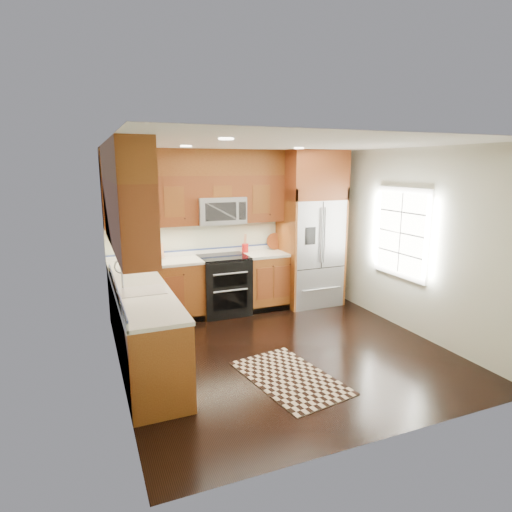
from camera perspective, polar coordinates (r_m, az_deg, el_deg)
name	(u,v)px	position (r m, az deg, el deg)	size (l,w,h in m)	color
ground	(283,350)	(5.70, 3.58, -12.44)	(4.00, 4.00, 0.00)	black
wall_back	(231,230)	(7.12, -3.31, 3.45)	(4.00, 0.02, 2.60)	beige
wall_left	(115,267)	(4.79, -18.31, -1.34)	(0.02, 4.00, 2.60)	beige
wall_right	(412,242)	(6.42, 20.05, 1.80)	(0.02, 4.00, 2.60)	beige
window	(401,233)	(6.53, 18.79, 2.95)	(0.04, 1.10, 1.30)	white
base_cabinets	(173,308)	(5.97, -11.02, -6.85)	(2.85, 3.00, 0.90)	brown
countertop	(180,272)	(5.97, -10.08, -2.09)	(2.86, 3.01, 0.04)	beige
upper_cabinets	(171,191)	(5.87, -11.23, 8.55)	(2.85, 3.00, 1.15)	brown
range	(224,285)	(6.91, -4.29, -3.88)	(0.76, 0.67, 0.95)	black
microwave	(220,210)	(6.81, -4.80, 6.09)	(0.76, 0.40, 0.42)	#B2B2B7
refrigerator	(311,229)	(7.31, 7.34, 3.63)	(0.98, 0.75, 2.60)	#B2B2B7
sink_faucet	(139,286)	(5.10, -15.31, -3.91)	(0.54, 0.44, 0.37)	#B2B2B7
rug	(290,377)	(5.04, 4.51, -15.84)	(0.82, 1.37, 0.01)	black
knife_block	(158,251)	(6.77, -12.89, 0.67)	(0.14, 0.17, 0.30)	tan
utensil_crock	(245,246)	(7.09, -1.46, 1.34)	(0.11, 0.11, 0.30)	red
cutting_board	(275,249)	(7.37, 2.49, 0.97)	(0.29, 0.29, 0.02)	brown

